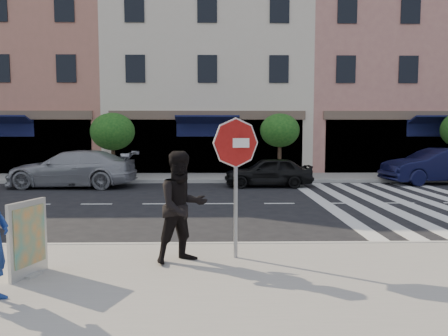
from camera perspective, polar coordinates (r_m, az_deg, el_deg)
ground at (r=10.48m, az=-0.49°, el=-8.45°), size 120.00×120.00×0.00m
sidewalk_near at (r=6.86m, az=-0.09°, el=-15.25°), size 60.00×4.50×0.15m
sidewalk_far at (r=21.32m, az=-0.86°, el=-1.26°), size 60.00×3.00×0.15m
building_west_mid at (r=29.62m, az=-23.42°, el=13.57°), size 10.00×9.00×14.00m
building_centre at (r=27.35m, az=-2.02°, el=11.55°), size 11.00×9.00×11.00m
building_east_mid at (r=29.83m, az=22.31°, el=12.58°), size 13.00×9.00×13.00m
street_tree_wb at (r=21.54m, az=-14.33°, el=4.60°), size 2.10×2.10×3.06m
street_tree_c at (r=21.21m, az=7.30°, el=4.85°), size 1.90×1.90×3.04m
stop_sign at (r=7.69m, az=1.56°, el=1.50°), size 0.89×0.11×2.51m
walker at (r=7.61m, az=-5.48°, el=-5.08°), size 1.18×1.11×1.94m
poster_board at (r=7.57m, az=-24.21°, el=-8.53°), size 0.35×0.76×1.20m
car_far_left at (r=19.46m, az=-19.24°, el=-0.09°), size 5.44×2.42×1.55m
car_far_mid at (r=18.62m, az=5.80°, el=-0.49°), size 3.72×1.51×1.27m
car_far_right at (r=21.76m, az=26.02°, el=0.24°), size 4.99×2.31×1.58m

